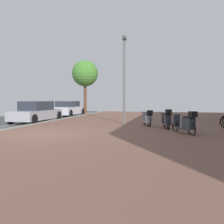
{
  "coord_description": "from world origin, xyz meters",
  "views": [
    {
      "loc": [
        5.39,
        -9.61,
        1.53
      ],
      "look_at": [
        3.12,
        0.28,
        0.99
      ],
      "focal_mm": 39.34,
      "sensor_mm": 36.0,
      "label": 1
    }
  ],
  "objects_px": {
    "parked_car_far": "(68,109)",
    "scooter_far": "(186,123)",
    "parked_car_near": "(37,112)",
    "scooter_mid": "(167,120)",
    "lamp_post": "(124,75)",
    "street_tree": "(85,74)",
    "scooter_near": "(148,119)"
  },
  "relations": [
    {
      "from": "scooter_far",
      "to": "street_tree",
      "type": "xyz_separation_m",
      "value": [
        -8.61,
        11.36,
        3.48
      ]
    },
    {
      "from": "scooter_near",
      "to": "scooter_far",
      "type": "bearing_deg",
      "value": -55.58
    },
    {
      "from": "scooter_mid",
      "to": "parked_car_near",
      "type": "height_order",
      "value": "parked_car_near"
    },
    {
      "from": "scooter_mid",
      "to": "parked_car_far",
      "type": "xyz_separation_m",
      "value": [
        -8.87,
        7.95,
        0.17
      ]
    },
    {
      "from": "parked_car_far",
      "to": "scooter_mid",
      "type": "bearing_deg",
      "value": -41.89
    },
    {
      "from": "lamp_post",
      "to": "scooter_far",
      "type": "bearing_deg",
      "value": -48.17
    },
    {
      "from": "parked_car_far",
      "to": "street_tree",
      "type": "distance_m",
      "value": 3.87
    },
    {
      "from": "scooter_near",
      "to": "scooter_far",
      "type": "xyz_separation_m",
      "value": [
        1.89,
        -2.76,
        0.04
      ]
    },
    {
      "from": "parked_car_near",
      "to": "lamp_post",
      "type": "relative_size",
      "value": 0.83
    },
    {
      "from": "scooter_near",
      "to": "street_tree",
      "type": "relative_size",
      "value": 0.34
    },
    {
      "from": "scooter_mid",
      "to": "street_tree",
      "type": "bearing_deg",
      "value": 128.98
    },
    {
      "from": "scooter_mid",
      "to": "scooter_far",
      "type": "bearing_deg",
      "value": -64.48
    },
    {
      "from": "parked_car_far",
      "to": "scooter_near",
      "type": "bearing_deg",
      "value": -41.62
    },
    {
      "from": "scooter_near",
      "to": "lamp_post",
      "type": "xyz_separation_m",
      "value": [
        -1.56,
        1.09,
        2.57
      ]
    },
    {
      "from": "parked_car_near",
      "to": "parked_car_far",
      "type": "distance_m",
      "value": 5.86
    },
    {
      "from": "lamp_post",
      "to": "parked_car_near",
      "type": "bearing_deg",
      "value": -179.85
    },
    {
      "from": "scooter_far",
      "to": "parked_car_far",
      "type": "distance_m",
      "value": 13.72
    },
    {
      "from": "scooter_far",
      "to": "street_tree",
      "type": "bearing_deg",
      "value": 127.16
    },
    {
      "from": "scooter_mid",
      "to": "street_tree",
      "type": "relative_size",
      "value": 0.33
    },
    {
      "from": "scooter_far",
      "to": "street_tree",
      "type": "height_order",
      "value": "street_tree"
    },
    {
      "from": "scooter_near",
      "to": "parked_car_near",
      "type": "distance_m",
      "value": 7.65
    },
    {
      "from": "parked_car_near",
      "to": "street_tree",
      "type": "xyz_separation_m",
      "value": [
        0.85,
        7.52,
        3.31
      ]
    },
    {
      "from": "scooter_far",
      "to": "parked_car_near",
      "type": "height_order",
      "value": "parked_car_near"
    },
    {
      "from": "scooter_mid",
      "to": "scooter_far",
      "type": "xyz_separation_m",
      "value": [
        0.83,
        -1.75,
        0.0
      ]
    },
    {
      "from": "scooter_far",
      "to": "lamp_post",
      "type": "distance_m",
      "value": 5.76
    },
    {
      "from": "parked_car_far",
      "to": "scooter_far",
      "type": "bearing_deg",
      "value": -45.0
    },
    {
      "from": "parked_car_near",
      "to": "lamp_post",
      "type": "height_order",
      "value": "lamp_post"
    },
    {
      "from": "scooter_near",
      "to": "scooter_mid",
      "type": "relative_size",
      "value": 1.04
    },
    {
      "from": "scooter_mid",
      "to": "parked_car_near",
      "type": "xyz_separation_m",
      "value": [
        -8.62,
        2.09,
        0.18
      ]
    },
    {
      "from": "parked_car_far",
      "to": "parked_car_near",
      "type": "bearing_deg",
      "value": -87.64
    },
    {
      "from": "lamp_post",
      "to": "street_tree",
      "type": "xyz_separation_m",
      "value": [
        -5.16,
        7.5,
        0.95
      ]
    },
    {
      "from": "scooter_near",
      "to": "lamp_post",
      "type": "distance_m",
      "value": 3.2
    }
  ]
}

